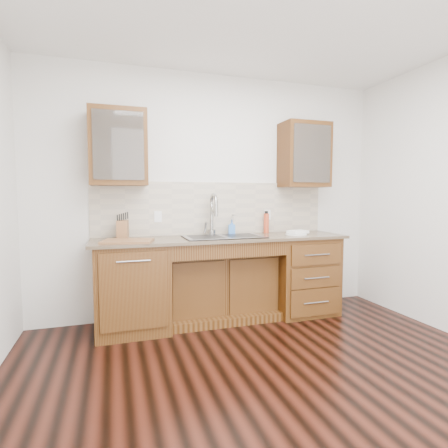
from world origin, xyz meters
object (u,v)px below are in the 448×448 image
object	(u,v)px
water_bottle	(266,223)
plate	(296,234)
soap_bottle	(232,227)
knife_block	(123,230)
cutting_board	(128,241)

from	to	relation	value
water_bottle	plate	xyz separation A→B (m)	(0.23, -0.30, -0.11)
soap_bottle	knife_block	xyz separation A→B (m)	(-1.19, -0.04, 0.01)
water_bottle	cutting_board	bearing A→B (deg)	-167.23
soap_bottle	cutting_board	size ratio (longest dim) A/B	0.36
plate	soap_bottle	bearing A→B (deg)	158.49
water_bottle	knife_block	size ratio (longest dim) A/B	1.21
water_bottle	knife_block	bearing A→B (deg)	-177.29
knife_block	cutting_board	world-z (taller)	knife_block
knife_block	cutting_board	size ratio (longest dim) A/B	0.41
soap_bottle	water_bottle	size ratio (longest dim) A/B	0.72
soap_bottle	plate	xyz separation A→B (m)	(0.67, -0.26, -0.08)
cutting_board	soap_bottle	bearing A→B (deg)	15.69
soap_bottle	water_bottle	bearing A→B (deg)	21.38
cutting_board	plate	bearing A→B (deg)	1.86
plate	knife_block	xyz separation A→B (m)	(-1.86, 0.23, 0.09)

